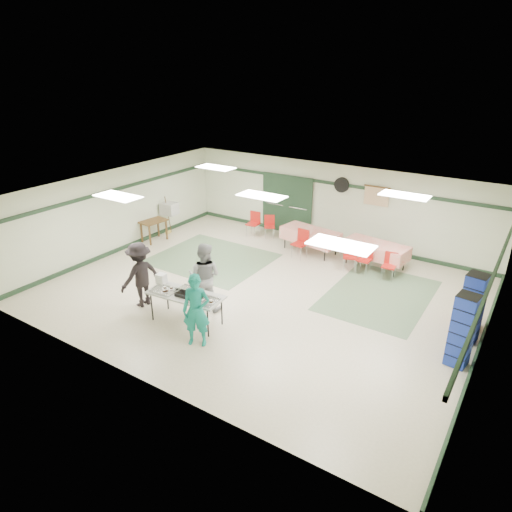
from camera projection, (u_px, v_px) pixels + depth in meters
The scene contains 42 objects.
floor at pixel (261, 291), 12.50m from camera, with size 11.00×11.00×0.00m, color beige.
ceiling at pixel (262, 195), 11.44m from camera, with size 11.00×11.00×0.00m, color white.
wall_back at pixel (333, 204), 15.44m from camera, with size 11.00×11.00×0.00m, color beige.
wall_front at pixel (132, 320), 8.50m from camera, with size 11.00×11.00×0.00m, color beige.
wall_left at pixel (118, 210), 14.72m from camera, with size 9.00×9.00×0.00m, color beige.
wall_right at pixel (491, 300), 9.21m from camera, with size 9.00×9.00×0.00m, color beige.
trim_back at pixel (334, 183), 15.14m from camera, with size 11.00×0.06×0.10m, color #1B3320.
baseboard_back at pixel (330, 239), 15.92m from camera, with size 11.00×0.06×0.12m, color #1B3320.
trim_left at pixel (116, 189), 14.43m from camera, with size 9.00×0.06×0.10m, color #1B3320.
baseboard_left at pixel (123, 248), 15.22m from camera, with size 9.00×0.06×0.12m, color #1B3320.
trim_right at pixel (496, 268), 8.95m from camera, with size 9.00×0.06×0.10m, color #1B3320.
baseboard_right at pixel (477, 353), 9.74m from camera, with size 9.00×0.06×0.12m, color #1B3320.
green_patch_a at pixel (212, 258), 14.52m from camera, with size 3.50×3.00×0.01m, color #5D7757.
green_patch_b at pixel (379, 295), 12.25m from camera, with size 2.50×3.50×0.01m, color #5D7757.
double_door_left at pixel (276, 202), 16.61m from camera, with size 0.90×0.06×2.10m, color gray.
double_door_right at pixel (299, 207), 16.13m from camera, with size 0.90×0.06×2.10m, color gray.
door_frame at pixel (287, 205), 16.36m from camera, with size 2.00×0.03×2.15m, color #1B3320.
wall_fan at pixel (342, 185), 14.96m from camera, with size 0.50×0.50×0.10m, color black.
scroll_banner at pixel (376, 196), 14.44m from camera, with size 0.80×0.02×0.60m, color beige.
serving_table at pixel (186, 296), 10.72m from camera, with size 1.91×0.93×0.76m.
sheet_tray_right at pixel (203, 301), 10.38m from camera, with size 0.61×0.46×0.02m, color silver.
sheet_tray_mid at pixel (189, 290), 10.84m from camera, with size 0.57×0.43×0.02m, color silver.
sheet_tray_left at pixel (164, 290), 10.84m from camera, with size 0.57×0.43×0.02m, color silver.
baking_pan at pixel (185, 294), 10.60m from camera, with size 0.43×0.27×0.08m, color black.
foam_box_stack at pixel (161, 279), 11.16m from camera, with size 0.22×0.20×0.25m, color white.
volunteer_teal at pixel (196, 310), 9.84m from camera, with size 0.61×0.40×1.67m, color #128072.
volunteer_grey at pixel (204, 277), 11.28m from camera, with size 0.86×0.67×1.76m, color gray.
volunteer_dark at pixel (140, 275), 11.46m from camera, with size 1.10×0.63×1.70m, color black.
dining_table_a at pixel (376, 249), 13.74m from camera, with size 2.00×1.09×0.77m.
dining_table_b at pixel (310, 235), 14.85m from camera, with size 2.02×1.14×0.77m.
chair_a at pixel (365, 256), 13.38m from camera, with size 0.42×0.42×0.85m.
chair_b at pixel (350, 253), 13.61m from camera, with size 0.51×0.51×0.84m.
chair_c at pixel (390, 263), 13.02m from camera, with size 0.40×0.40×0.80m.
chair_d at pixel (301, 241), 14.43m from camera, with size 0.48×0.48×0.92m.
chair_loose_a at pixel (270, 224), 16.16m from camera, with size 0.50×0.50×0.78m.
chair_loose_b at pixel (254, 221), 16.28m from camera, with size 0.42×0.42×0.87m.
crate_stack_blue_a at pixel (472, 308), 9.97m from camera, with size 0.42×0.42×1.64m, color #1A2C9E.
crate_stack_red at pixel (475, 303), 10.52m from camera, with size 0.40×0.40×1.31m, color maroon.
crate_stack_blue_b at pixel (462, 331), 9.17m from camera, with size 0.41×0.41×1.61m, color #1A2C9E.
printer_table at pixel (153, 223), 15.72m from camera, with size 0.67×0.94×0.74m.
office_printer at pixel (169, 209), 16.23m from camera, with size 0.53×0.46×0.42m, color #ACABA7.
broom at pixel (168, 214), 16.36m from camera, with size 0.03×0.03×1.39m, color brown.
Camera 1 is at (5.94, -9.40, 5.80)m, focal length 32.00 mm.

